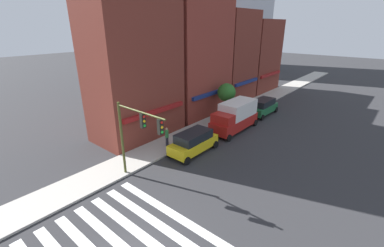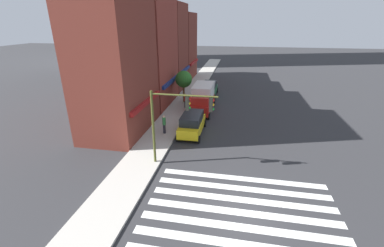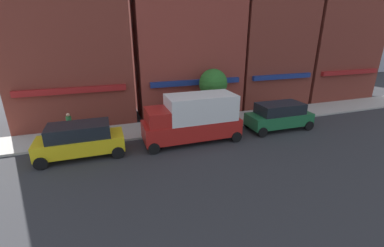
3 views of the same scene
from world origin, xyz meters
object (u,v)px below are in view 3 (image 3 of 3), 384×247
object	(u,v)px
pedestrian_green_top	(70,126)
street_tree	(213,83)
box_truck_red	(193,118)
suv_green	(279,115)
pedestrian_red_jacket	(187,115)
suv_yellow	(80,139)

from	to	relation	value
pedestrian_green_top	street_tree	distance (m)	10.27
box_truck_red	street_tree	bearing A→B (deg)	47.70
box_truck_red	suv_green	bearing A→B (deg)	0.21
suv_green	pedestrian_red_jacket	size ratio (longest dim) A/B	2.66
pedestrian_red_jacket	box_truck_red	bearing A→B (deg)	-88.55
box_truck_red	suv_green	xyz separation A→B (m)	(6.61, 0.00, -0.56)
pedestrian_green_top	street_tree	bearing A→B (deg)	6.21
suv_yellow	pedestrian_green_top	bearing A→B (deg)	106.96
pedestrian_red_jacket	pedestrian_green_top	size ratio (longest dim) A/B	1.00
suv_yellow	box_truck_red	size ratio (longest dim) A/B	0.76
pedestrian_red_jacket	street_tree	distance (m)	3.12
pedestrian_red_jacket	pedestrian_green_top	distance (m)	7.80
pedestrian_red_jacket	street_tree	world-z (taller)	street_tree
suv_yellow	pedestrian_red_jacket	size ratio (longest dim) A/B	2.66
suv_yellow	pedestrian_red_jacket	xyz separation A→B (m)	(7.03, 2.13, 0.04)
pedestrian_red_jacket	pedestrian_green_top	xyz separation A→B (m)	(-7.79, 0.35, 0.00)
suv_yellow	suv_green	xyz separation A→B (m)	(13.35, 0.00, 0.00)
pedestrian_red_jacket	suv_yellow	bearing A→B (deg)	-153.77
box_truck_red	pedestrian_red_jacket	xyz separation A→B (m)	(0.30, 2.13, -0.51)
suv_green	street_tree	xyz separation A→B (m)	(-4.05, 2.80, 2.07)
box_truck_red	street_tree	world-z (taller)	street_tree
box_truck_red	suv_green	distance (m)	6.64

